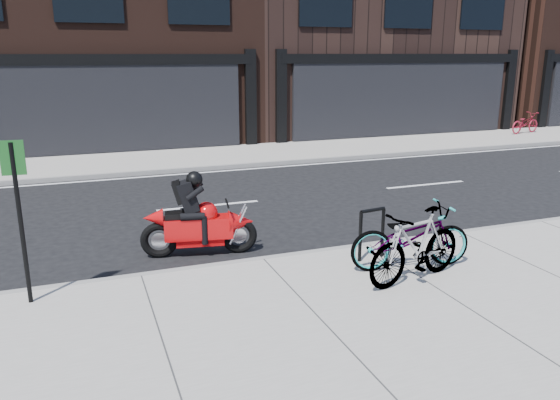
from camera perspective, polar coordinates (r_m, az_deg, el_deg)
name	(u,v)px	position (r m, az deg, el deg)	size (l,w,h in m)	color
ground	(232,231)	(10.99, -5.07, -3.26)	(120.00, 120.00, 0.00)	black
sidewalk_near	(347,352)	(6.68, 6.97, -15.46)	(60.00, 6.00, 0.13)	gray
sidewalk_far	(168,160)	(18.35, -11.62, 4.15)	(60.00, 3.50, 0.13)	gray
bike_rack	(372,229)	(9.12, 9.57, -3.05)	(0.52, 0.13, 0.87)	black
bicycle_front	(411,237)	(8.86, 13.49, -3.75)	(0.69, 1.98, 1.04)	gray
bicycle_rear	(416,246)	(8.38, 14.01, -4.65)	(0.52, 1.85, 1.11)	gray
motorcycle	(204,221)	(9.61, -7.96, -2.20)	(2.03, 0.75, 1.52)	black
bicycle_far	(525,123)	(25.74, 24.23, 7.36)	(0.59, 1.68, 0.88)	maroon
sign_post	(19,209)	(7.97, -25.62, -0.81)	(0.30, 0.06, 2.25)	black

